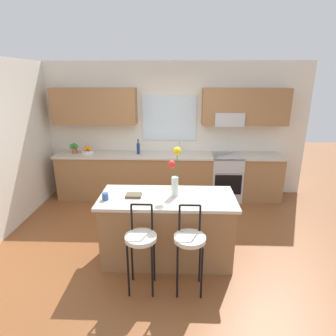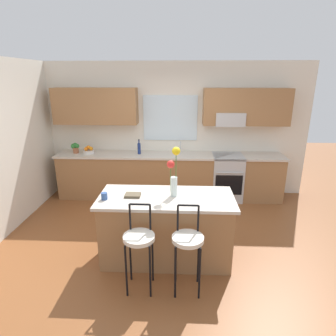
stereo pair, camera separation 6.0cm
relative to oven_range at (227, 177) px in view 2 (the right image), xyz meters
name	(u,v)px [view 2 (the right image)]	position (x,y,z in m)	size (l,w,h in m)	color
ground_plane	(165,241)	(-1.16, -1.68, -0.46)	(14.00, 14.00, 0.00)	brown
back_wall_assembly	(171,123)	(-1.14, 0.31, 1.05)	(5.60, 0.50, 2.70)	silver
counter_run	(170,175)	(-1.16, 0.02, 0.01)	(4.56, 0.64, 0.92)	#996B42
sink_faucet	(180,146)	(-0.95, 0.17, 0.60)	(0.02, 0.13, 0.23)	#B7BABC
oven_range	(227,177)	(0.00, 0.00, 0.00)	(0.60, 0.64, 0.92)	#B7BABC
kitchen_island	(166,228)	(-1.12, -2.08, 0.00)	(1.77, 0.79, 0.92)	#996B42
bar_stool_near	(139,241)	(-1.39, -2.69, 0.18)	(0.36, 0.36, 1.04)	black
bar_stool_middle	(188,242)	(-0.84, -2.69, 0.18)	(0.36, 0.36, 1.04)	black
flower_vase	(174,172)	(-1.02, -2.06, 0.79)	(0.17, 0.10, 0.66)	silver
mug_ceramic	(104,196)	(-1.90, -2.21, 0.51)	(0.08, 0.08, 0.09)	#33518C
cookbook	(133,195)	(-1.56, -2.09, 0.48)	(0.20, 0.15, 0.03)	brown
fruit_bowl_oranges	(89,151)	(-2.81, 0.03, 0.51)	(0.24, 0.24, 0.16)	silver
bottle_olive_oil	(139,148)	(-1.78, 0.02, 0.58)	(0.06, 0.06, 0.30)	navy
potted_plant_small	(75,147)	(-3.09, 0.03, 0.58)	(0.18, 0.12, 0.21)	#9E5B3D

